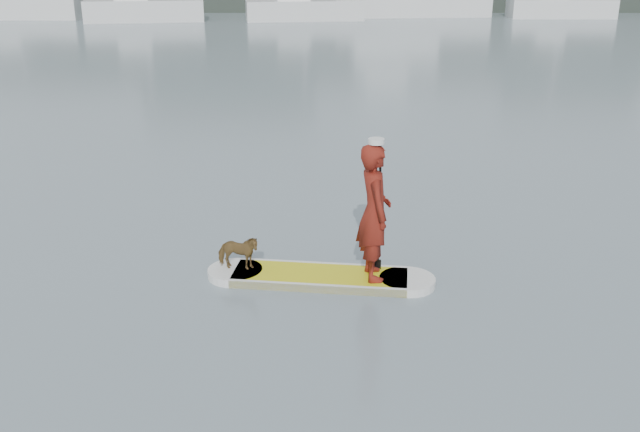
{
  "coord_description": "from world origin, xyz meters",
  "views": [
    {
      "loc": [
        -2.36,
        -5.52,
        4.49
      ],
      "look_at": [
        -2.38,
        3.77,
        1.0
      ],
      "focal_mm": 40.0,
      "sensor_mm": 36.0,
      "label": 1
    }
  ],
  "objects_px": {
    "paddleboard": "(320,277)",
    "paddler": "(374,212)",
    "sailboat_b": "(14,4)",
    "dog": "(238,252)",
    "sailboat_c": "(144,9)",
    "sailboat_d": "(303,8)",
    "sailboat_e": "(560,7)"
  },
  "relations": [
    {
      "from": "paddleboard",
      "to": "paddler",
      "type": "distance_m",
      "value": 1.28
    },
    {
      "from": "sailboat_b",
      "to": "dog",
      "type": "bearing_deg",
      "value": -62.82
    },
    {
      "from": "sailboat_c",
      "to": "sailboat_d",
      "type": "height_order",
      "value": "sailboat_d"
    },
    {
      "from": "sailboat_b",
      "to": "sailboat_e",
      "type": "relative_size",
      "value": 1.3
    },
    {
      "from": "paddleboard",
      "to": "sailboat_b",
      "type": "relative_size",
      "value": 0.24
    },
    {
      "from": "dog",
      "to": "sailboat_e",
      "type": "relative_size",
      "value": 0.06
    },
    {
      "from": "sailboat_e",
      "to": "sailboat_d",
      "type": "bearing_deg",
      "value": -173.38
    },
    {
      "from": "paddler",
      "to": "sailboat_c",
      "type": "distance_m",
      "value": 41.55
    },
    {
      "from": "dog",
      "to": "sailboat_c",
      "type": "bearing_deg",
      "value": 21.85
    },
    {
      "from": "sailboat_e",
      "to": "paddleboard",
      "type": "bearing_deg",
      "value": -111.29
    },
    {
      "from": "paddler",
      "to": "dog",
      "type": "xyz_separation_m",
      "value": [
        -1.94,
        0.23,
        -0.71
      ]
    },
    {
      "from": "sailboat_b",
      "to": "sailboat_c",
      "type": "bearing_deg",
      "value": -10.18
    },
    {
      "from": "sailboat_d",
      "to": "sailboat_e",
      "type": "bearing_deg",
      "value": -1.76
    },
    {
      "from": "sailboat_d",
      "to": "sailboat_b",
      "type": "bearing_deg",
      "value": 168.33
    },
    {
      "from": "paddler",
      "to": "dog",
      "type": "distance_m",
      "value": 2.07
    },
    {
      "from": "paddler",
      "to": "sailboat_b",
      "type": "bearing_deg",
      "value": 19.12
    },
    {
      "from": "sailboat_b",
      "to": "sailboat_e",
      "type": "bearing_deg",
      "value": 2.65
    },
    {
      "from": "sailboat_c",
      "to": "sailboat_e",
      "type": "relative_size",
      "value": 1.06
    },
    {
      "from": "paddleboard",
      "to": "sailboat_b",
      "type": "xyz_separation_m",
      "value": [
        -21.13,
        41.43,
        0.88
      ]
    },
    {
      "from": "sailboat_b",
      "to": "sailboat_d",
      "type": "height_order",
      "value": "sailboat_b"
    },
    {
      "from": "dog",
      "to": "sailboat_c",
      "type": "height_order",
      "value": "sailboat_c"
    },
    {
      "from": "sailboat_c",
      "to": "sailboat_e",
      "type": "xyz_separation_m",
      "value": [
        28.39,
        2.73,
        -0.07
      ]
    },
    {
      "from": "paddleboard",
      "to": "sailboat_c",
      "type": "xyz_separation_m",
      "value": [
        -11.79,
        39.52,
        0.75
      ]
    },
    {
      "from": "sailboat_c",
      "to": "sailboat_e",
      "type": "bearing_deg",
      "value": -4.51
    },
    {
      "from": "paddler",
      "to": "sailboat_e",
      "type": "bearing_deg",
      "value": -29.18
    },
    {
      "from": "dog",
      "to": "sailboat_c",
      "type": "xyz_separation_m",
      "value": [
        -10.61,
        39.37,
        0.43
      ]
    },
    {
      "from": "sailboat_c",
      "to": "paddleboard",
      "type": "bearing_deg",
      "value": -83.4
    },
    {
      "from": "sailboat_b",
      "to": "sailboat_c",
      "type": "relative_size",
      "value": 1.23
    },
    {
      "from": "paddleboard",
      "to": "sailboat_e",
      "type": "relative_size",
      "value": 0.32
    },
    {
      "from": "sailboat_b",
      "to": "sailboat_e",
      "type": "height_order",
      "value": "sailboat_b"
    },
    {
      "from": "dog",
      "to": "sailboat_b",
      "type": "height_order",
      "value": "sailboat_b"
    },
    {
      "from": "dog",
      "to": "sailboat_e",
      "type": "bearing_deg",
      "value": -16.12
    }
  ]
}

